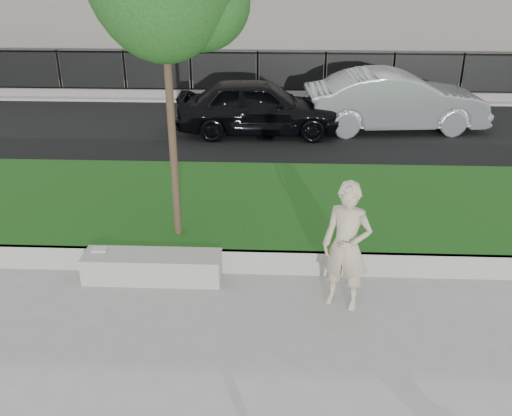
{
  "coord_description": "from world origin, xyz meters",
  "views": [
    {
      "loc": [
        0.17,
        -6.75,
        4.76
      ],
      "look_at": [
        -0.18,
        1.2,
        1.07
      ],
      "focal_mm": 40.0,
      "sensor_mm": 36.0,
      "label": 1
    }
  ],
  "objects_px": {
    "man": "(346,246)",
    "car_silver": "(395,101)",
    "stone_bench": "(153,267)",
    "car_dark": "(259,106)",
    "book": "(99,249)"
  },
  "relations": [
    {
      "from": "book",
      "to": "car_silver",
      "type": "bearing_deg",
      "value": 49.35
    },
    {
      "from": "car_dark",
      "to": "stone_bench",
      "type": "bearing_deg",
      "value": 168.92
    },
    {
      "from": "stone_bench",
      "to": "car_silver",
      "type": "bearing_deg",
      "value": 57.72
    },
    {
      "from": "man",
      "to": "car_silver",
      "type": "distance_m",
      "value": 8.88
    },
    {
      "from": "stone_bench",
      "to": "book",
      "type": "height_order",
      "value": "book"
    },
    {
      "from": "book",
      "to": "car_dark",
      "type": "xyz_separation_m",
      "value": [
        2.19,
        7.41,
        0.34
      ]
    },
    {
      "from": "car_dark",
      "to": "car_silver",
      "type": "xyz_separation_m",
      "value": [
        3.74,
        0.53,
        0.06
      ]
    },
    {
      "from": "man",
      "to": "book",
      "type": "height_order",
      "value": "man"
    },
    {
      "from": "stone_bench",
      "to": "book",
      "type": "bearing_deg",
      "value": 173.06
    },
    {
      "from": "car_dark",
      "to": "car_silver",
      "type": "height_order",
      "value": "car_silver"
    },
    {
      "from": "book",
      "to": "car_dark",
      "type": "relative_size",
      "value": 0.05
    },
    {
      "from": "man",
      "to": "car_dark",
      "type": "height_order",
      "value": "man"
    },
    {
      "from": "stone_bench",
      "to": "car_dark",
      "type": "bearing_deg",
      "value": 79.85
    },
    {
      "from": "stone_bench",
      "to": "car_silver",
      "type": "height_order",
      "value": "car_silver"
    },
    {
      "from": "man",
      "to": "car_dark",
      "type": "relative_size",
      "value": 0.43
    }
  ]
}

